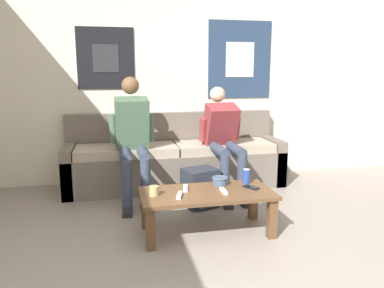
{
  "coord_description": "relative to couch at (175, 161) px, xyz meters",
  "views": [
    {
      "loc": [
        -0.71,
        -1.52,
        1.32
      ],
      "look_at": [
        -0.0,
        1.81,
        0.66
      ],
      "focal_mm": 35.0,
      "sensor_mm": 36.0,
      "label": 1
    }
  ],
  "objects": [
    {
      "name": "coffee_table",
      "position": [
        0.03,
        -1.37,
        -0.0
      ],
      "size": [
        1.08,
        0.52,
        0.36
      ],
      "color": "brown",
      "rests_on": "ground_plane"
    },
    {
      "name": "person_seated_adult",
      "position": [
        -0.5,
        -0.36,
        0.39
      ],
      "size": [
        0.47,
        0.84,
        1.27
      ],
      "color": "#384256",
      "rests_on": "ground_plane"
    },
    {
      "name": "couch",
      "position": [
        0.0,
        0.0,
        0.0
      ],
      "size": [
        2.49,
        0.67,
        0.84
      ],
      "color": "#70665B",
      "rests_on": "ground_plane"
    },
    {
      "name": "drink_can_blue",
      "position": [
        0.44,
        -1.2,
        0.12
      ],
      "size": [
        0.07,
        0.07,
        0.12
      ],
      "color": "#28479E",
      "rests_on": "coffee_table"
    },
    {
      "name": "game_controller_near_right",
      "position": [
        -0.21,
        -1.44,
        0.07
      ],
      "size": [
        0.08,
        0.15,
        0.03
      ],
      "color": "white",
      "rests_on": "coffee_table"
    },
    {
      "name": "person_seated_teen",
      "position": [
        0.48,
        -0.35,
        0.33
      ],
      "size": [
        0.47,
        0.9,
        1.15
      ],
      "color": "#384256",
      "rests_on": "ground_plane"
    },
    {
      "name": "game_controller_far_center",
      "position": [
        0.16,
        -1.41,
        0.07
      ],
      "size": [
        0.04,
        0.14,
        0.03
      ],
      "color": "white",
      "rests_on": "coffee_table"
    },
    {
      "name": "wall_back",
      "position": [
        0.02,
        0.34,
        0.98
      ],
      "size": [
        10.0,
        0.07,
        2.55
      ],
      "color": "silver",
      "rests_on": "ground_plane"
    },
    {
      "name": "ceramic_bowl",
      "position": [
        0.19,
        -1.2,
        0.1
      ],
      "size": [
        0.14,
        0.14,
        0.07
      ],
      "color": "#475B75",
      "rests_on": "coffee_table"
    },
    {
      "name": "cell_phone",
      "position": [
        0.42,
        -1.35,
        0.07
      ],
      "size": [
        0.13,
        0.15,
        0.01
      ],
      "color": "black",
      "rests_on": "coffee_table"
    },
    {
      "name": "backpack",
      "position": [
        0.13,
        -0.74,
        -0.11
      ],
      "size": [
        0.38,
        0.36,
        0.38
      ],
      "color": "#282D38",
      "rests_on": "ground_plane"
    },
    {
      "name": "pillar_candle",
      "position": [
        -0.4,
        -1.37,
        0.1
      ],
      "size": [
        0.07,
        0.07,
        0.09
      ],
      "color": "tan",
      "rests_on": "coffee_table"
    },
    {
      "name": "game_controller_near_left",
      "position": [
        -0.13,
        -1.27,
        0.07
      ],
      "size": [
        0.06,
        0.15,
        0.03
      ],
      "color": "white",
      "rests_on": "coffee_table"
    }
  ]
}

